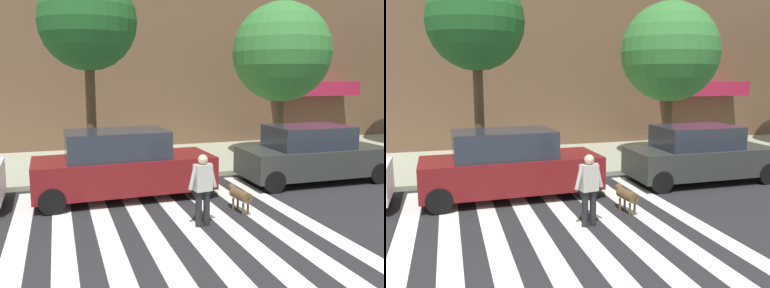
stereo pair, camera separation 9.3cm
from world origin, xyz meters
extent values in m
plane|color=#232326|center=(0.00, 5.58, 0.00)|extent=(160.00, 160.00, 0.00)
cube|color=#9F9F87|center=(0.00, 14.16, 0.07)|extent=(80.00, 6.00, 0.15)
cube|color=silver|center=(-3.57, 5.58, 0.00)|extent=(0.45, 10.56, 0.01)
cube|color=silver|center=(-2.67, 5.58, 0.00)|extent=(0.45, 10.56, 0.01)
cube|color=silver|center=(-1.77, 5.58, 0.00)|extent=(0.45, 10.56, 0.01)
cube|color=silver|center=(-0.87, 5.58, 0.00)|extent=(0.45, 10.56, 0.01)
cube|color=silver|center=(0.03, 5.58, 0.00)|extent=(0.45, 10.56, 0.01)
cube|color=silver|center=(0.93, 5.58, 0.00)|extent=(0.45, 10.56, 0.01)
cube|color=silver|center=(1.83, 5.58, 0.00)|extent=(0.45, 10.56, 0.01)
cube|color=silver|center=(2.73, 5.58, 0.00)|extent=(0.45, 10.56, 0.01)
cube|color=#AD1E3F|center=(9.69, 16.56, 2.75)|extent=(4.28, 1.60, 0.70)
cube|color=maroon|center=(-0.96, 9.62, 0.70)|extent=(4.88, 2.00, 0.90)
cube|color=#232833|center=(-1.15, 9.62, 1.52)|extent=(2.73, 1.73, 0.74)
cylinder|color=black|center=(0.96, 10.53, 0.33)|extent=(0.66, 0.23, 0.66)
cylinder|color=black|center=(1.00, 8.80, 0.33)|extent=(0.66, 0.23, 0.66)
cylinder|color=black|center=(-2.92, 10.45, 0.33)|extent=(0.66, 0.23, 0.66)
cylinder|color=black|center=(-2.88, 8.71, 0.33)|extent=(0.66, 0.23, 0.66)
cube|color=#2F312E|center=(5.04, 9.62, 0.68)|extent=(4.64, 2.00, 0.86)
cube|color=#232833|center=(4.86, 9.62, 1.45)|extent=(2.49, 1.75, 0.70)
cylinder|color=black|center=(6.88, 10.50, 0.33)|extent=(0.66, 0.23, 0.66)
cylinder|color=black|center=(6.86, 8.71, 0.33)|extent=(0.66, 0.23, 0.66)
cylinder|color=black|center=(3.23, 10.54, 0.33)|extent=(0.66, 0.23, 0.66)
cylinder|color=black|center=(3.21, 8.74, 0.33)|extent=(0.66, 0.23, 0.66)
cylinder|color=#4C3823|center=(-1.62, 11.99, 2.17)|extent=(0.31, 0.31, 4.04)
sphere|color=#1E5623|center=(-1.62, 11.99, 5.02)|extent=(3.04, 3.04, 3.04)
cylinder|color=#4C3823|center=(5.68, 12.91, 1.68)|extent=(0.35, 0.35, 3.07)
sphere|color=#337533|center=(5.68, 12.91, 4.26)|extent=(3.80, 3.80, 3.80)
cylinder|color=black|center=(0.24, 6.81, 0.41)|extent=(0.17, 0.17, 0.82)
cylinder|color=black|center=(0.44, 6.84, 0.41)|extent=(0.17, 0.17, 0.82)
cube|color=#B2ADA3|center=(0.34, 6.82, 1.12)|extent=(0.41, 0.29, 0.60)
cylinder|color=#B2ADA3|center=(0.10, 6.79, 1.15)|extent=(0.23, 0.12, 0.57)
cylinder|color=#B2ADA3|center=(0.58, 6.86, 1.15)|extent=(0.23, 0.12, 0.57)
sphere|color=beige|center=(0.34, 6.82, 1.53)|extent=(0.25, 0.25, 0.22)
cylinder|color=brown|center=(1.54, 7.41, 0.45)|extent=(0.35, 0.69, 0.26)
sphere|color=brown|center=(1.48, 7.82, 0.55)|extent=(0.23, 0.23, 0.20)
cylinder|color=brown|center=(1.60, 6.99, 0.50)|extent=(0.07, 0.24, 0.16)
cylinder|color=brown|center=(1.44, 7.63, 0.16)|extent=(0.06, 0.06, 0.32)
cylinder|color=brown|center=(1.58, 7.65, 0.16)|extent=(0.06, 0.06, 0.32)
cylinder|color=brown|center=(1.50, 7.17, 0.16)|extent=(0.06, 0.06, 0.32)
cylinder|color=brown|center=(1.64, 7.19, 0.16)|extent=(0.06, 0.06, 0.32)
camera|label=1|loc=(-2.67, -1.69, 3.33)|focal=39.17mm
camera|label=2|loc=(-2.58, -1.72, 3.33)|focal=39.17mm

